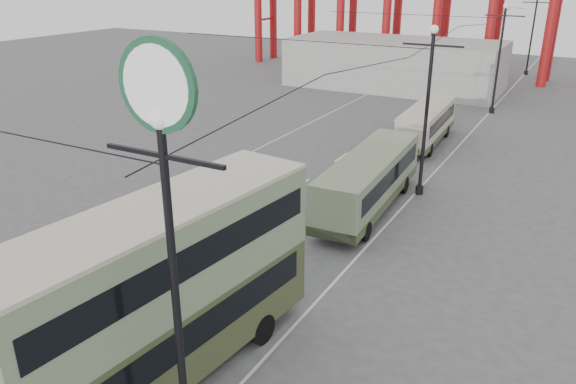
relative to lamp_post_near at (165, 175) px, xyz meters
The scene contains 11 objects.
ground 10.11m from the lamp_post_near, 151.82° to the left, with size 160.00×160.00×0.00m, color #4D4D50.
road_markings 24.87m from the lamp_post_near, 105.88° to the left, with size 12.52×120.00×0.01m.
lamp_post_near is the anchor object (origin of this frame).
lamp_post_mid 21.24m from the lamp_post_near, 90.00° to the left, with size 3.20×0.44×9.32m.
lamp_post_far 43.12m from the lamp_post_near, 90.00° to the left, with size 3.20×0.44×9.32m.
lamp_post_distant 65.08m from the lamp_post_near, 90.00° to the left, with size 3.20×0.44×9.32m.
fairground_shed 51.61m from the lamp_post_near, 103.06° to the left, with size 22.00×10.00×5.00m, color gray.
double_decker_bus 5.50m from the lamp_post_near, 138.09° to the left, with size 3.93×11.17×5.87m.
single_decker_green 18.65m from the lamp_post_near, 95.75° to the left, with size 2.97×10.76×3.01m.
single_decker_cream 31.63m from the lamp_post_near, 94.66° to the left, with size 2.61×9.00×2.77m.
pedestrian 12.47m from the lamp_post_near, 118.79° to the left, with size 0.71×0.46×1.94m, color #222227.
Camera 1 is at (13.43, -11.67, 12.03)m, focal length 35.00 mm.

